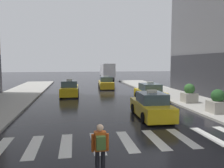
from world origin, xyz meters
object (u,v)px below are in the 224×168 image
(taxi_third, at_px, (70,89))
(planter_near_corner, at_px, (217,102))
(pedestrian_with_backpack, at_px, (100,146))
(taxi_second, at_px, (150,93))
(taxi_lead, at_px, (151,106))
(box_truck, at_px, (107,71))
(taxi_fourth, at_px, (106,83))
(planter_mid_block, at_px, (189,94))

(taxi_third, xyz_separation_m, planter_near_corner, (10.07, -10.54, 0.15))
(pedestrian_with_backpack, relative_size, planter_near_corner, 1.03)
(planter_near_corner, bearing_deg, taxi_second, 114.64)
(taxi_lead, height_order, box_truck, box_truck)
(taxi_third, xyz_separation_m, pedestrian_with_backpack, (1.29, -17.42, 0.25))
(taxi_third, relative_size, taxi_fourth, 0.99)
(box_truck, distance_m, pedestrian_with_backpack, 36.63)
(taxi_lead, bearing_deg, planter_mid_block, 39.58)
(taxi_fourth, relative_size, planter_mid_block, 2.89)
(pedestrian_with_backpack, height_order, planter_near_corner, planter_near_corner)
(planter_mid_block, bearing_deg, pedestrian_with_backpack, -129.28)
(taxi_fourth, relative_size, box_truck, 0.61)
(taxi_fourth, bearing_deg, taxi_second, -76.00)
(taxi_third, distance_m, planter_near_corner, 14.58)
(taxi_third, relative_size, planter_mid_block, 2.86)
(box_truck, bearing_deg, pedestrian_with_backpack, -98.67)
(pedestrian_with_backpack, bearing_deg, taxi_third, 94.24)
(taxi_third, height_order, planter_near_corner, taxi_third)
(taxi_third, distance_m, pedestrian_with_backpack, 17.47)
(planter_mid_block, bearing_deg, taxi_third, 147.26)
(taxi_third, xyz_separation_m, planter_mid_block, (10.18, -6.55, 0.15))
(taxi_third, xyz_separation_m, taxi_fourth, (4.74, 5.81, 0.00))
(taxi_second, xyz_separation_m, box_truck, (-0.52, 23.37, 1.13))
(taxi_lead, xyz_separation_m, planter_mid_block, (4.79, 3.96, 0.15))
(taxi_third, bearing_deg, taxi_fourth, 50.75)
(taxi_lead, xyz_separation_m, taxi_third, (-5.39, 10.51, 0.00))
(pedestrian_with_backpack, xyz_separation_m, planter_near_corner, (8.77, 6.87, -0.10))
(pedestrian_with_backpack, height_order, planter_mid_block, planter_mid_block)
(planter_near_corner, bearing_deg, pedestrian_with_backpack, -141.92)
(taxi_lead, bearing_deg, pedestrian_with_backpack, -120.69)
(taxi_fourth, relative_size, planter_near_corner, 2.89)
(pedestrian_with_backpack, distance_m, planter_near_corner, 11.15)
(planter_mid_block, bearing_deg, taxi_fourth, 113.76)
(box_truck, bearing_deg, taxi_third, -109.94)
(box_truck, xyz_separation_m, planter_mid_block, (3.37, -25.33, -0.98))
(taxi_third, distance_m, planter_mid_block, 12.11)
(taxi_third, relative_size, planter_near_corner, 2.86)
(taxi_third, bearing_deg, taxi_second, -32.06)
(taxi_lead, bearing_deg, planter_near_corner, -0.43)
(taxi_third, height_order, taxi_fourth, same)
(taxi_fourth, relative_size, pedestrian_with_backpack, 2.80)
(taxi_lead, relative_size, planter_near_corner, 2.87)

